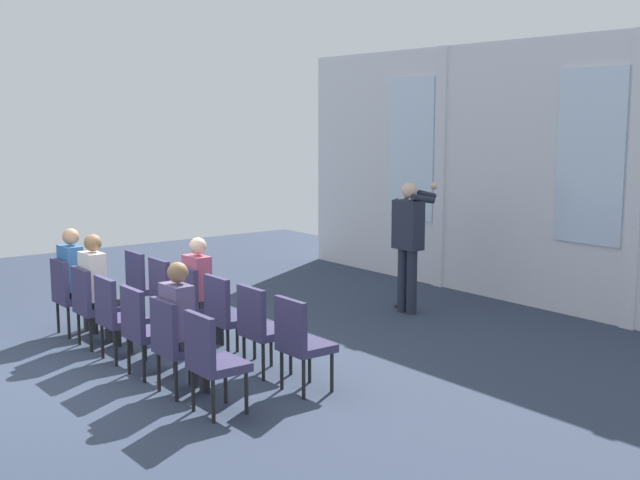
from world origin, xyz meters
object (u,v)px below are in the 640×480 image
object	(u,v)px
chair_r0_c5	(300,339)
chair_r1_c2	(116,313)
speaker	(409,237)
chair_r0_c2	(195,301)
chair_r0_c4	(261,325)
chair_r1_c4	(175,340)
audience_r1_c4	(182,320)
mic_stand	(405,283)
audience_r1_c0	(75,275)
chair_r0_c0	(143,282)
chair_r1_c3	(143,326)
chair_r1_c0	(69,292)
chair_r1_c5	(211,357)
chair_r0_c3	(226,312)
chair_r1_c1	(91,302)
audience_r0_c2	(201,285)
chair_r0_c1	(168,291)
audience_r1_c1	(97,284)

from	to	relation	value
chair_r0_c5	chair_r1_c2	size ratio (longest dim) A/B	1.00
speaker	chair_r0_c2	world-z (taller)	speaker
chair_r0_c2	chair_r0_c4	bearing A→B (deg)	0.00
chair_r1_c4	audience_r1_c4	distance (m)	0.20
mic_stand	chair_r1_c2	distance (m)	4.28
chair_r0_c4	audience_r1_c4	size ratio (longest dim) A/B	0.73
audience_r1_c0	chair_r1_c4	size ratio (longest dim) A/B	1.40
chair_r1_c2	chair_r0_c0	bearing A→B (deg)	144.45
chair_r1_c3	chair_r1_c0	bearing A→B (deg)	180.00
chair_r1_c5	speaker	bearing A→B (deg)	113.07
chair_r0_c0	speaker	bearing A→B (deg)	61.31
chair_r0_c0	chair_r0_c4	world-z (taller)	same
chair_r0_c4	chair_r1_c4	xyz separation A→B (m)	(0.00, -0.98, 0.00)
chair_r1_c0	chair_r0_c3	bearing A→B (deg)	25.47
mic_stand	audience_r1_c0	world-z (taller)	mic_stand
chair_r1_c0	chair_r1_c1	xyz separation A→B (m)	(0.69, 0.00, 0.00)
chair_r0_c3	audience_r1_c0	bearing A→B (deg)	-156.41
chair_r1_c0	audience_r1_c4	world-z (taller)	audience_r1_c4
audience_r0_c2	mic_stand	bearing A→B (deg)	89.02
chair_r0_c1	audience_r1_c1	world-z (taller)	audience_r1_c1
chair_r0_c0	chair_r1_c0	xyz separation A→B (m)	(0.00, -0.98, 0.00)
speaker	chair_r0_c5	size ratio (longest dim) A/B	1.89
chair_r0_c4	chair_r1_c1	world-z (taller)	same
chair_r0_c2	chair_r1_c3	size ratio (longest dim) A/B	1.00
audience_r1_c1	chair_r1_c4	size ratio (longest dim) A/B	1.41
chair_r1_c5	chair_r1_c1	bearing A→B (deg)	180.00
speaker	chair_r0_c0	bearing A→B (deg)	-118.69
mic_stand	audience_r1_c1	size ratio (longest dim) A/B	1.18
speaker	chair_r0_c3	size ratio (longest dim) A/B	1.89
mic_stand	chair_r0_c4	size ratio (longest dim) A/B	1.65
chair_r0_c4	chair_r0_c3	bearing A→B (deg)	180.00
chair_r1_c0	chair_r1_c1	size ratio (longest dim) A/B	1.00
audience_r1_c4	chair_r1_c5	distance (m)	0.71
audience_r0_c2	chair_r1_c2	bearing A→B (deg)	-90.00
audience_r0_c2	chair_r0_c4	size ratio (longest dim) A/B	1.36
speaker	chair_r1_c5	world-z (taller)	speaker
chair_r0_c1	chair_r0_c4	distance (m)	2.06
chair_r0_c2	chair_r1_c4	world-z (taller)	same
audience_r0_c2	chair_r1_c5	xyz separation A→B (m)	(2.06, -1.06, -0.18)
audience_r1_c0	audience_r1_c1	distance (m)	0.69
audience_r0_c2	audience_r1_c1	xyz separation A→B (m)	(-0.69, -0.98, 0.02)
chair_r1_c3	audience_r1_c4	distance (m)	0.71
chair_r1_c1	chair_r1_c5	bearing A→B (deg)	0.00
chair_r0_c2	chair_r1_c1	distance (m)	1.20
chair_r0_c5	chair_r1_c0	xyz separation A→B (m)	(-3.43, -0.98, 0.00)
chair_r0_c4	audience_r1_c4	world-z (taller)	audience_r1_c4
chair_r0_c5	chair_r1_c2	bearing A→B (deg)	-154.53
speaker	audience_r1_c1	world-z (taller)	speaker
audience_r0_c2	chair_r1_c3	size ratio (longest dim) A/B	1.36
audience_r1_c1	chair_r0_c1	bearing A→B (deg)	90.00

